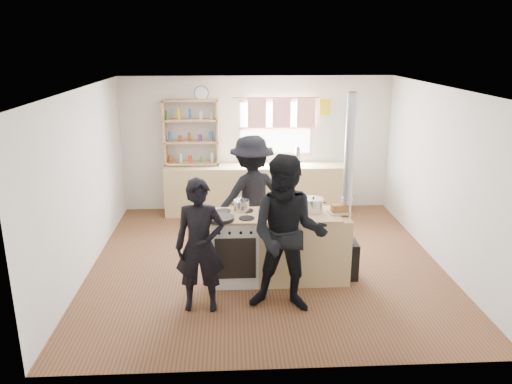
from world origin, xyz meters
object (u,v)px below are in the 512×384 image
at_px(thermos, 298,156).
at_px(person_far, 252,196).
at_px(skillet_greens, 221,218).
at_px(bread_board, 340,209).
at_px(person_near_left, 200,246).
at_px(stockpot_stove, 241,206).
at_px(flue_heater, 345,232).
at_px(person_near_right, 288,235).
at_px(stockpot_counter, 313,205).
at_px(roast_tray, 272,212).
at_px(cooking_island, 280,247).

bearing_deg(thermos, person_far, -116.49).
height_order(skillet_greens, bread_board, bread_board).
relative_size(bread_board, person_near_left, 0.19).
height_order(skillet_greens, stockpot_stove, stockpot_stove).
xyz_separation_m(flue_heater, person_near_right, (-0.87, -0.80, 0.30)).
relative_size(stockpot_counter, person_near_left, 0.17).
distance_m(stockpot_stove, person_far, 0.78).
height_order(roast_tray, stockpot_counter, stockpot_counter).
distance_m(thermos, person_near_left, 3.85).
xyz_separation_m(skillet_greens, stockpot_stove, (0.27, 0.34, 0.05)).
xyz_separation_m(roast_tray, person_near_left, (-0.90, -0.68, -0.16)).
relative_size(thermos, roast_tray, 0.93).
xyz_separation_m(cooking_island, flue_heater, (0.88, 0.02, 0.18)).
bearing_deg(person_near_left, stockpot_stove, 61.82).
xyz_separation_m(roast_tray, person_far, (-0.22, 0.94, -0.06)).
distance_m(cooking_island, skillet_greens, 0.94).
xyz_separation_m(roast_tray, person_near_right, (0.12, -0.74, -0.02)).
bearing_deg(stockpot_counter, person_near_left, -151.00).
relative_size(stockpot_counter, person_near_right, 0.14).
height_order(bread_board, person_near_right, person_near_right).
height_order(flue_heater, person_near_right, flue_heater).
xyz_separation_m(skillet_greens, person_near_left, (-0.23, -0.52, -0.15)).
bearing_deg(flue_heater, skillet_greens, -172.50).
bearing_deg(person_far, thermos, -138.73).
xyz_separation_m(person_near_left, person_near_right, (1.02, -0.06, 0.14)).
xyz_separation_m(roast_tray, stockpot_counter, (0.56, 0.12, 0.05)).
bearing_deg(skillet_greens, person_near_right, -36.43).
height_order(bread_board, person_near_left, person_near_left).
height_order(person_near_right, person_far, person_near_right).
distance_m(skillet_greens, person_far, 1.19).
xyz_separation_m(cooking_island, stockpot_stove, (-0.50, 0.15, 0.54)).
bearing_deg(person_near_left, skillet_greens, 67.97).
distance_m(cooking_island, bread_board, 0.94).
height_order(bread_board, person_far, person_far).
bearing_deg(thermos, roast_tray, -104.15).
bearing_deg(flue_heater, roast_tray, -176.67).
relative_size(flue_heater, person_near_right, 1.32).
bearing_deg(stockpot_stove, flue_heater, -5.23).
xyz_separation_m(stockpot_counter, person_near_left, (-1.46, -0.81, -0.21)).
bearing_deg(stockpot_stove, skillet_greens, -128.33).
bearing_deg(bread_board, stockpot_counter, 165.07).
bearing_deg(thermos, person_near_right, -99.36).
bearing_deg(skillet_greens, person_near_left, -114.13).
distance_m(stockpot_counter, flue_heater, 0.57).
height_order(stockpot_stove, person_far, person_far).
xyz_separation_m(roast_tray, flue_heater, (0.99, 0.06, -0.32)).
distance_m(bread_board, flue_heater, 0.35).
xyz_separation_m(stockpot_counter, person_near_right, (-0.43, -0.87, -0.07)).
distance_m(cooking_island, person_near_right, 0.92).
bearing_deg(roast_tray, cooking_island, 19.49).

